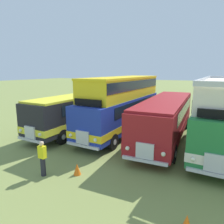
{
  "coord_description": "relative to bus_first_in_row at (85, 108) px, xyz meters",
  "views": [
    {
      "loc": [
        -2.4,
        -14.62,
        4.95
      ],
      "look_at": [
        -9.61,
        -0.05,
        1.66
      ],
      "focal_mm": 32.69,
      "sensor_mm": 36.0,
      "label": 1
    }
  ],
  "objects": [
    {
      "name": "bus_first_in_row",
      "position": [
        0.0,
        0.0,
        0.0
      ],
      "size": [
        3.09,
        11.74,
        2.99
      ],
      "color": "black",
      "rests_on": "ground"
    },
    {
      "name": "bus_second_in_row",
      "position": [
        3.53,
        0.18,
        0.71
      ],
      "size": [
        2.99,
        10.66,
        4.49
      ],
      "color": "#1E339E",
      "rests_on": "ground"
    },
    {
      "name": "bus_third_in_row",
      "position": [
        7.04,
        0.05,
        -0.0
      ],
      "size": [
        2.86,
        11.23,
        2.99
      ],
      "color": "maroon",
      "rests_on": "ground"
    },
    {
      "name": "bus_fourth_in_row",
      "position": [
        10.57,
        0.25,
        0.6
      ],
      "size": [
        3.06,
        11.5,
        4.52
      ],
      "color": "#237538",
      "rests_on": "ground"
    },
    {
      "name": "cone_near_end",
      "position": [
        4.37,
        -7.24,
        -1.47
      ],
      "size": [
        0.36,
        0.36,
        0.57
      ],
      "primitive_type": "cone",
      "color": "orange",
      "rests_on": "ground"
    },
    {
      "name": "cone_mid_row",
      "position": [
        9.56,
        -8.69,
        -1.46
      ],
      "size": [
        0.36,
        0.36,
        0.6
      ],
      "primitive_type": "cone",
      "color": "orange",
      "rests_on": "ground"
    },
    {
      "name": "marshal_person",
      "position": [
        2.97,
        -8.04,
        -0.87
      ],
      "size": [
        0.36,
        0.24,
        1.73
      ],
      "color": "#23232D",
      "rests_on": "ground"
    }
  ]
}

